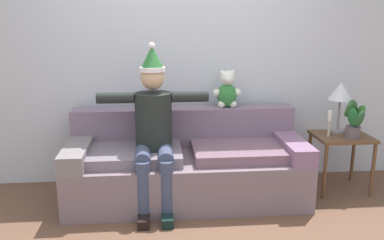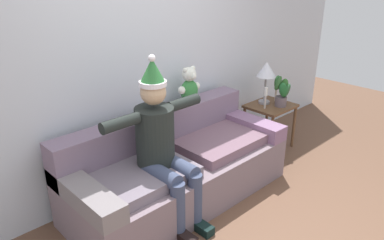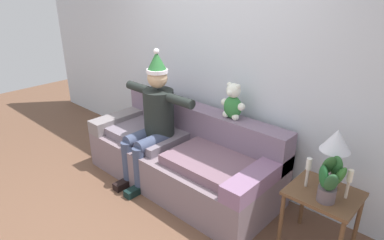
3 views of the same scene
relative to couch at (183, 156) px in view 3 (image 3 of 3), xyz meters
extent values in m
plane|color=brown|center=(0.00, -1.01, -0.33)|extent=(10.00, 10.00, 0.00)
cube|color=silver|center=(0.00, 0.54, 1.02)|extent=(7.00, 0.10, 2.70)
cube|color=slate|center=(0.00, -0.05, -0.11)|extent=(2.25, 0.92, 0.44)
cube|color=slate|center=(0.00, 0.29, 0.31)|extent=(2.25, 0.24, 0.40)
cube|color=gray|center=(-1.01, -0.05, 0.19)|extent=(0.22, 0.92, 0.16)
cube|color=gray|center=(1.01, -0.05, 0.19)|extent=(0.22, 0.92, 0.16)
cube|color=slate|center=(-0.51, -0.10, 0.16)|extent=(0.90, 0.64, 0.10)
cube|color=#775867|center=(0.51, -0.10, 0.16)|extent=(0.90, 0.64, 0.10)
cylinder|color=black|center=(-0.31, -0.07, 0.47)|extent=(0.34, 0.34, 0.52)
sphere|color=tan|center=(-0.31, -0.07, 0.87)|extent=(0.22, 0.22, 0.22)
cylinder|color=white|center=(-0.31, -0.07, 0.95)|extent=(0.23, 0.23, 0.04)
cone|color=#296C32|center=(-0.31, -0.07, 1.06)|extent=(0.21, 0.21, 0.20)
sphere|color=white|center=(-0.31, -0.07, 1.16)|extent=(0.06, 0.06, 0.06)
cylinder|color=#3D4764|center=(-0.41, -0.27, 0.21)|extent=(0.14, 0.40, 0.14)
cylinder|color=#3D4764|center=(-0.41, -0.47, -0.06)|extent=(0.13, 0.13, 0.54)
cube|color=black|center=(-0.41, -0.55, -0.29)|extent=(0.10, 0.24, 0.08)
cylinder|color=#3D4764|center=(-0.21, -0.27, 0.21)|extent=(0.14, 0.40, 0.14)
cylinder|color=#3D4764|center=(-0.21, -0.47, -0.06)|extent=(0.13, 0.13, 0.54)
cube|color=black|center=(-0.21, -0.55, -0.29)|extent=(0.10, 0.24, 0.08)
cylinder|color=black|center=(-0.65, -0.07, 0.69)|extent=(0.34, 0.10, 0.10)
cylinder|color=black|center=(0.03, -0.07, 0.69)|extent=(0.34, 0.10, 0.10)
ellipsoid|color=#317D3A|center=(0.44, 0.29, 0.63)|extent=(0.20, 0.16, 0.24)
sphere|color=white|center=(0.44, 0.29, 0.81)|extent=(0.15, 0.15, 0.15)
sphere|color=white|center=(0.44, 0.23, 0.80)|extent=(0.07, 0.07, 0.07)
sphere|color=white|center=(0.39, 0.29, 0.86)|extent=(0.05, 0.05, 0.05)
sphere|color=white|center=(0.49, 0.29, 0.86)|extent=(0.05, 0.05, 0.05)
sphere|color=white|center=(0.34, 0.29, 0.66)|extent=(0.08, 0.08, 0.08)
sphere|color=white|center=(0.38, 0.26, 0.54)|extent=(0.08, 0.08, 0.08)
sphere|color=white|center=(0.55, 0.29, 0.66)|extent=(0.08, 0.08, 0.08)
sphere|color=white|center=(0.50, 0.26, 0.54)|extent=(0.08, 0.08, 0.08)
cube|color=brown|center=(1.58, 0.03, 0.24)|extent=(0.55, 0.48, 0.03)
cylinder|color=brown|center=(1.33, -0.18, -0.05)|extent=(0.04, 0.04, 0.55)
cylinder|color=brown|center=(1.33, 0.24, -0.05)|extent=(0.04, 0.04, 0.55)
cylinder|color=brown|center=(1.82, 0.24, -0.05)|extent=(0.04, 0.04, 0.55)
cylinder|color=gray|center=(1.57, 0.12, 0.27)|extent=(0.14, 0.14, 0.03)
cylinder|color=gray|center=(1.57, 0.12, 0.44)|extent=(0.02, 0.02, 0.31)
cone|color=silver|center=(1.57, 0.12, 0.68)|extent=(0.24, 0.24, 0.18)
cylinder|color=#5F5258|center=(1.63, -0.08, 0.31)|extent=(0.14, 0.14, 0.12)
ellipsoid|color=#2C6025|center=(1.69, -0.06, 0.49)|extent=(0.14, 0.12, 0.19)
ellipsoid|color=#2D642F|center=(1.64, 0.00, 0.53)|extent=(0.11, 0.07, 0.18)
ellipsoid|color=#2B5828|center=(1.59, -0.04, 0.54)|extent=(0.16, 0.14, 0.20)
ellipsoid|color=#1C5828|center=(1.60, -0.12, 0.47)|extent=(0.15, 0.13, 0.20)
ellipsoid|color=#26522D|center=(1.66, -0.13, 0.45)|extent=(0.15, 0.14, 0.19)
cylinder|color=beige|center=(1.42, 0.01, 0.33)|extent=(0.02, 0.02, 0.16)
cylinder|color=white|center=(1.42, 0.01, 0.46)|extent=(0.04, 0.04, 0.10)
cylinder|color=beige|center=(1.73, 0.07, 0.33)|extent=(0.02, 0.02, 0.15)
cylinder|color=white|center=(1.73, 0.07, 0.45)|extent=(0.04, 0.04, 0.10)
camera|label=1|loc=(-0.29, -3.78, 1.39)|focal=38.40mm
camera|label=2|loc=(-2.12, -2.43, 1.85)|focal=35.06mm
camera|label=3|loc=(2.33, -2.38, 1.85)|focal=31.34mm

